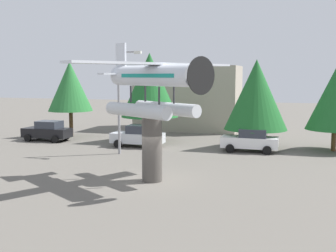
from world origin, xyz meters
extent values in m
plane|color=#605B54|center=(0.00, 0.00, 0.00)|extent=(140.00, 140.00, 0.00)
cylinder|color=#4C4742|center=(0.00, 0.00, 1.78)|extent=(1.10, 1.10, 3.56)
cylinder|color=silver|center=(-0.53, -0.85, 3.91)|extent=(4.44, 3.14, 0.70)
cylinder|color=#333338|center=(0.75, -1.06, 4.71)|extent=(0.14, 0.14, 0.90)
cylinder|color=#333338|center=(-1.28, 0.21, 4.71)|extent=(0.14, 0.14, 0.90)
cylinder|color=silver|center=(0.53, 0.85, 3.91)|extent=(4.44, 3.14, 0.70)
cylinder|color=#333338|center=(1.28, -0.21, 4.71)|extent=(0.14, 0.14, 0.90)
cylinder|color=#333338|center=(-0.75, 1.06, 4.71)|extent=(0.14, 0.14, 0.90)
cylinder|color=silver|center=(0.00, 0.00, 5.71)|extent=(5.84, 4.22, 1.10)
cube|color=teal|center=(0.17, -0.11, 5.71)|extent=(4.28, 3.27, 0.20)
cone|color=#262628|center=(2.76, -1.72, 5.71)|extent=(1.06, 1.12, 0.88)
cylinder|color=black|center=(3.10, -1.93, 5.71)|extent=(0.99, 1.55, 1.80)
cube|color=silver|center=(0.34, -0.21, 6.32)|extent=(6.44, 9.40, 0.12)
cube|color=silver|center=(-2.37, 1.48, 5.81)|extent=(2.08, 2.75, 0.10)
cube|color=silver|center=(-2.37, 1.48, 6.91)|extent=(0.83, 0.58, 1.30)
cube|color=black|center=(-13.44, 10.69, 0.72)|extent=(4.20, 1.70, 0.80)
cube|color=#2D333D|center=(-13.19, 10.69, 1.44)|extent=(2.00, 1.56, 0.64)
cylinder|color=black|center=(-14.79, 11.59, 0.32)|extent=(0.64, 0.22, 0.64)
cylinder|color=black|center=(-14.79, 9.79, 0.32)|extent=(0.64, 0.22, 0.64)
cylinder|color=black|center=(-12.09, 11.59, 0.32)|extent=(0.64, 0.22, 0.64)
cylinder|color=black|center=(-12.09, 9.79, 0.32)|extent=(0.64, 0.22, 0.64)
cube|color=silver|center=(-4.68, 10.06, 0.72)|extent=(4.20, 1.70, 0.80)
cube|color=#2D333D|center=(-4.43, 10.06, 1.44)|extent=(2.00, 1.56, 0.64)
cylinder|color=black|center=(-6.03, 10.96, 0.32)|extent=(0.64, 0.22, 0.64)
cylinder|color=black|center=(-6.03, 9.16, 0.32)|extent=(0.64, 0.22, 0.64)
cylinder|color=black|center=(-3.33, 10.96, 0.32)|extent=(0.64, 0.22, 0.64)
cylinder|color=black|center=(-3.33, 9.16, 0.32)|extent=(0.64, 0.22, 0.64)
cube|color=white|center=(4.18, 10.47, 0.72)|extent=(4.20, 1.70, 0.80)
cube|color=#2D333D|center=(4.43, 10.47, 1.44)|extent=(2.00, 1.56, 0.64)
cylinder|color=black|center=(2.83, 11.37, 0.32)|extent=(0.64, 0.22, 0.64)
cylinder|color=black|center=(2.83, 9.57, 0.32)|extent=(0.64, 0.22, 0.64)
cylinder|color=black|center=(5.53, 11.37, 0.32)|extent=(0.64, 0.22, 0.64)
cylinder|color=black|center=(5.53, 9.57, 0.32)|extent=(0.64, 0.22, 0.64)
cylinder|color=gray|center=(-4.87, 6.83, 3.74)|extent=(0.18, 0.18, 7.48)
cylinder|color=gray|center=(-4.07, 6.83, 7.38)|extent=(1.60, 0.12, 0.12)
cube|color=silver|center=(-3.37, 6.83, 7.33)|extent=(0.50, 0.28, 0.20)
cube|color=#9E9384|center=(-3.44, 22.00, 3.34)|extent=(10.61, 5.63, 6.69)
cylinder|color=brown|center=(-12.75, 13.70, 1.21)|extent=(0.36, 0.36, 2.42)
cone|color=#287033|center=(-12.75, 13.70, 4.71)|extent=(4.14, 4.14, 4.60)
cylinder|color=brown|center=(-4.67, 13.03, 1.08)|extent=(0.36, 0.36, 2.15)
cone|color=#1E6028|center=(-4.67, 13.03, 4.90)|extent=(4.94, 4.94, 5.49)
cylinder|color=brown|center=(4.43, 12.12, 0.75)|extent=(0.36, 0.36, 1.50)
cone|color=#1E6028|center=(4.43, 12.12, 4.23)|extent=(4.91, 4.91, 5.46)
cylinder|color=brown|center=(10.27, 12.55, 0.82)|extent=(0.36, 0.36, 1.65)
cone|color=#1E6028|center=(10.27, 12.55, 4.04)|extent=(4.31, 4.31, 4.79)
camera|label=1|loc=(7.25, -21.09, 5.73)|focal=44.72mm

